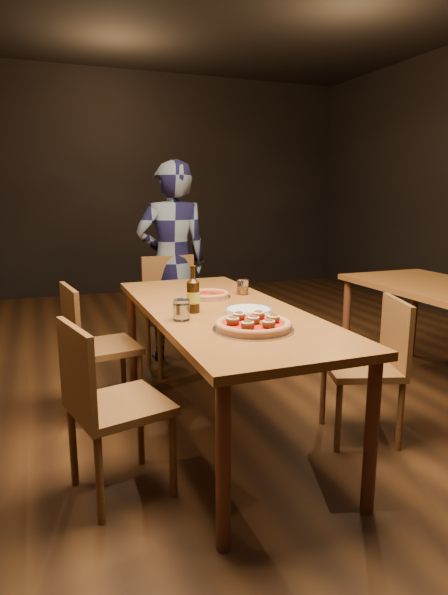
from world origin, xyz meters
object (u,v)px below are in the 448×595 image
object	(u,v)px
chair_end	(176,312)
amber_glass	(243,287)
water_glass	(181,310)
beer_bottle	(193,296)
pizza_meatball	(253,324)
chair_main_nw	(120,404)
chair_main_sw	(103,346)
chair_main_e	(362,367)
diner	(173,262)
pizza_margherita	(209,295)
plate_stack	(249,311)
table_main	(221,320)

from	to	relation	value
chair_end	amber_glass	xyz separation A→B (m)	(0.22, -0.83, 0.33)
water_glass	beer_bottle	bearing A→B (deg)	52.48
chair_end	pizza_meatball	xyz separation A→B (m)	(-0.06, -1.63, 0.31)
chair_end	amber_glass	bearing A→B (deg)	-76.84
chair_main_nw	chair_main_sw	size ratio (longest dim) A/B	1.00
chair_main_sw	amber_glass	distance (m)	0.96
chair_main_e	chair_end	distance (m)	1.63
water_glass	diner	bearing A→B (deg)	76.56
pizza_meatball	pizza_margherita	size ratio (longest dim) A/B	1.44
chair_main_e	diner	xyz separation A→B (m)	(-0.62, 1.76, 0.40)
water_glass	amber_glass	size ratio (longest dim) A/B	1.16
plate_stack	chair_main_sw	bearing A→B (deg)	135.21
chair_main_sw	water_glass	xyz separation A→B (m)	(0.32, -0.71, 0.36)
chair_main_e	water_glass	world-z (taller)	water_glass
beer_bottle	water_glass	distance (m)	0.18
chair_main_sw	chair_end	distance (m)	0.90
table_main	plate_stack	distance (m)	0.21
chair_main_e	pizza_meatball	bearing A→B (deg)	-60.92
amber_glass	chair_main_e	bearing A→B (deg)	-55.12
chair_main_nw	pizza_meatball	size ratio (longest dim) A/B	2.26
chair_main_nw	water_glass	size ratio (longest dim) A/B	8.19
table_main	diner	xyz separation A→B (m)	(0.10, 1.42, 0.14)
table_main	beer_bottle	size ratio (longest dim) A/B	8.01
pizza_meatball	water_glass	bearing A→B (deg)	131.63
chair_main_nw	beer_bottle	size ratio (longest dim) A/B	3.50
chair_end	amber_glass	world-z (taller)	chair_end
table_main	chair_main_sw	size ratio (longest dim) A/B	2.28
pizza_margherita	beer_bottle	bearing A→B (deg)	-120.78
chair_main_sw	table_main	bearing A→B (deg)	-139.34
chair_end	pizza_meatball	size ratio (longest dim) A/B	2.41
beer_bottle	water_glass	size ratio (longest dim) A/B	2.34
chair_main_nw	chair_main_e	size ratio (longest dim) A/B	1.03
chair_main_sw	chair_main_e	world-z (taller)	chair_main_sw
pizza_meatball	amber_glass	xyz separation A→B (m)	(0.28, 0.80, 0.02)
pizza_meatball	diner	bearing A→B (deg)	86.44
chair_main_nw	plate_stack	bearing A→B (deg)	-86.27
chair_main_e	pizza_margherita	bearing A→B (deg)	-114.98
pizza_meatball	chair_main_sw	bearing A→B (deg)	120.00
pizza_margherita	diner	world-z (taller)	diner
chair_main_sw	pizza_margherita	bearing A→B (deg)	-117.28
table_main	water_glass	xyz separation A→B (m)	(-0.28, -0.18, 0.13)
chair_main_sw	chair_end	world-z (taller)	chair_end
chair_end	diner	distance (m)	0.46
water_glass	amber_glass	xyz separation A→B (m)	(0.55, 0.50, -0.01)
water_glass	amber_glass	world-z (taller)	water_glass
chair_end	pizza_meatball	world-z (taller)	chair_end
water_glass	chair_main_e	bearing A→B (deg)	-8.78
chair_main_sw	chair_end	bearing A→B (deg)	-54.16
chair_main_e	chair_end	xyz separation A→B (m)	(-0.67, 1.48, 0.04)
table_main	chair_end	xyz separation A→B (m)	(0.05, 1.15, -0.21)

